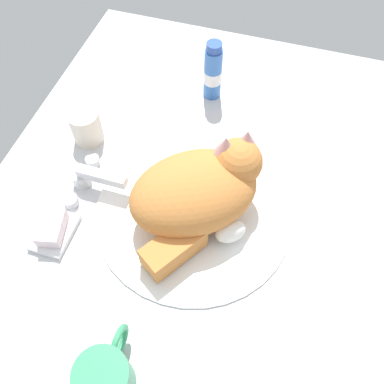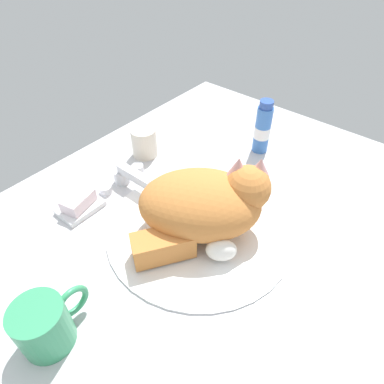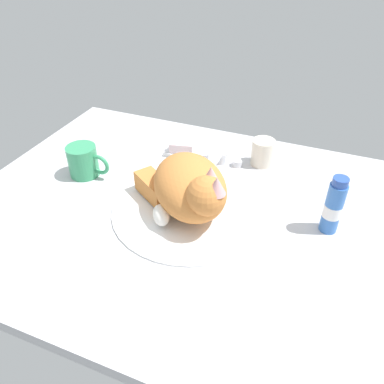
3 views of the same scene
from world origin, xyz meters
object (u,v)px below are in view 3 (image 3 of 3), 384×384
at_px(faucet, 219,158).
at_px(rinse_cup, 263,152).
at_px(cat, 190,188).
at_px(toothpaste_bottle, 333,207).
at_px(coffee_mug, 84,161).
at_px(soap_bar, 182,146).

height_order(faucet, rinse_cup, rinse_cup).
height_order(cat, toothpaste_bottle, cat).
bearing_deg(coffee_mug, soap_bar, 44.51).
relative_size(soap_bar, toothpaste_bottle, 0.49).
relative_size(faucet, cat, 0.43).
distance_m(faucet, coffee_mug, 0.36).
xyz_separation_m(cat, rinse_cup, (0.11, 0.28, -0.04)).
relative_size(faucet, toothpaste_bottle, 0.91).
height_order(rinse_cup, toothpaste_bottle, toothpaste_bottle).
bearing_deg(rinse_cup, cat, -110.96).
relative_size(coffee_mug, toothpaste_bottle, 0.85).
height_order(faucet, cat, cat).
relative_size(faucet, soap_bar, 1.87).
xyz_separation_m(cat, soap_bar, (-0.12, 0.24, -0.05)).
bearing_deg(rinse_cup, faucet, -154.11).
bearing_deg(toothpaste_bottle, cat, -168.86).
bearing_deg(coffee_mug, rinse_cup, 28.44).
height_order(faucet, toothpaste_bottle, toothpaste_bottle).
height_order(cat, coffee_mug, cat).
bearing_deg(toothpaste_bottle, coffee_mug, -178.48).
relative_size(rinse_cup, toothpaste_bottle, 0.53).
xyz_separation_m(coffee_mug, soap_bar, (0.20, 0.20, -0.02)).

